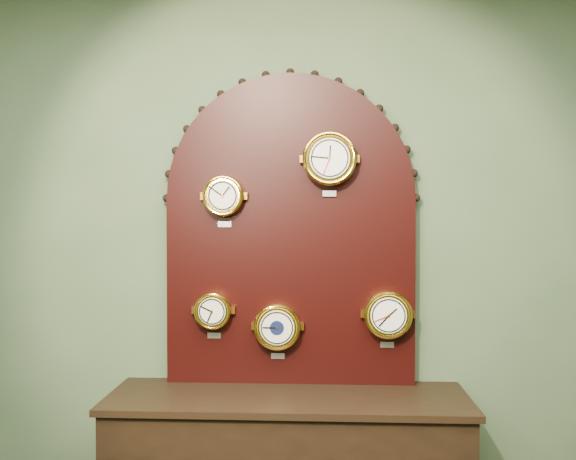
# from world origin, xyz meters

# --- Properties ---
(wall_back) EXTENTS (4.00, 0.00, 4.00)m
(wall_back) POSITION_xyz_m (0.00, 2.50, 1.40)
(wall_back) COLOR #486041
(wall_back) RESTS_ON ground
(display_board) EXTENTS (1.26, 0.06, 1.53)m
(display_board) POSITION_xyz_m (0.00, 2.45, 1.63)
(display_board) COLOR black
(display_board) RESTS_ON shop_counter
(roman_clock) EXTENTS (0.19, 0.08, 0.25)m
(roman_clock) POSITION_xyz_m (-0.32, 2.38, 1.74)
(roman_clock) COLOR gold
(roman_clock) RESTS_ON display_board
(arabic_clock) EXTENTS (0.26, 0.08, 0.31)m
(arabic_clock) POSITION_xyz_m (0.19, 2.38, 1.91)
(arabic_clock) COLOR gold
(arabic_clock) RESTS_ON display_board
(hygrometer) EXTENTS (0.18, 0.08, 0.23)m
(hygrometer) POSITION_xyz_m (-0.37, 2.38, 1.19)
(hygrometer) COLOR gold
(hygrometer) RESTS_ON display_board
(barometer) EXTENTS (0.22, 0.08, 0.27)m
(barometer) POSITION_xyz_m (-0.06, 2.38, 1.11)
(barometer) COLOR gold
(barometer) RESTS_ON display_board
(tide_clock) EXTENTS (0.23, 0.08, 0.28)m
(tide_clock) POSITION_xyz_m (0.47, 2.38, 1.18)
(tide_clock) COLOR gold
(tide_clock) RESTS_ON display_board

